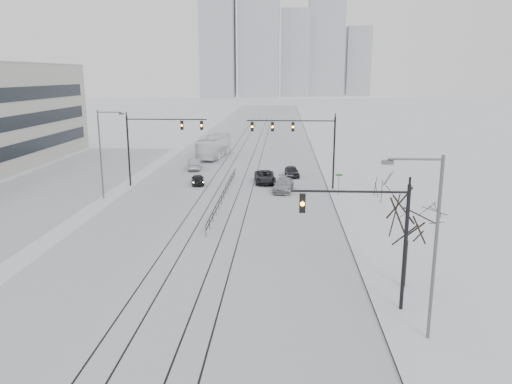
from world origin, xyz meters
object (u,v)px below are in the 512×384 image
(box_truck, at_px, (214,147))
(sedan_nb_front, at_px, (265,177))
(bare_tree, at_px, (408,216))
(sedan_sb_inner, at_px, (198,179))
(sedan_sb_outer, at_px, (195,164))
(traffic_mast_near, at_px, (375,230))
(sedan_nb_right, at_px, (283,185))
(sedan_nb_far, at_px, (292,171))

(box_truck, bearing_deg, sedan_nb_front, 121.48)
(bare_tree, relative_size, sedan_sb_inner, 1.70)
(bare_tree, relative_size, sedan_sb_outer, 1.32)
(traffic_mast_near, bearing_deg, bare_tree, 51.24)
(sedan_sb_outer, distance_m, sedan_nb_front, 12.61)
(sedan_nb_right, relative_size, box_truck, 0.41)
(traffic_mast_near, distance_m, sedan_nb_right, 28.77)
(sedan_sb_inner, height_order, sedan_nb_right, sedan_nb_right)
(bare_tree, relative_size, sedan_nb_front, 1.21)
(bare_tree, distance_m, box_truck, 51.00)
(traffic_mast_near, relative_size, box_truck, 0.60)
(bare_tree, xyz_separation_m, sedan_nb_far, (-6.10, 33.22, -3.83))
(sedan_nb_front, bearing_deg, traffic_mast_near, -83.40)
(sedan_sb_inner, relative_size, sedan_sb_outer, 0.78)
(sedan_sb_inner, xyz_separation_m, sedan_nb_front, (7.73, 1.33, 0.09))
(sedan_nb_right, height_order, sedan_nb_far, sedan_nb_right)
(bare_tree, bearing_deg, sedan_nb_right, 105.92)
(bare_tree, height_order, box_truck, bare_tree)
(traffic_mast_near, xyz_separation_m, sedan_nb_right, (-4.75, 28.11, -3.86))
(box_truck, bearing_deg, bare_tree, 117.18)
(traffic_mast_near, relative_size, sedan_sb_inner, 1.95)
(traffic_mast_near, height_order, sedan_nb_front, traffic_mast_near)
(sedan_sb_outer, bearing_deg, sedan_nb_right, 128.58)
(traffic_mast_near, distance_m, box_truck, 53.07)
(traffic_mast_near, height_order, bare_tree, traffic_mast_near)
(sedan_sb_inner, height_order, sedan_sb_outer, sedan_sb_outer)
(sedan_sb_inner, relative_size, sedan_nb_far, 0.93)
(bare_tree, relative_size, sedan_nb_far, 1.58)
(sedan_sb_inner, bearing_deg, sedan_nb_right, 152.39)
(sedan_sb_outer, xyz_separation_m, box_truck, (1.23, 10.29, 0.88))
(sedan_nb_right, bearing_deg, sedan_sb_inner, 170.71)
(sedan_nb_front, distance_m, sedan_nb_right, 4.76)
(box_truck, bearing_deg, sedan_nb_far, 135.66)
(sedan_nb_front, height_order, box_truck, box_truck)
(sedan_nb_front, bearing_deg, sedan_sb_inner, -175.71)
(traffic_mast_near, bearing_deg, box_truck, 106.87)
(traffic_mast_near, relative_size, sedan_nb_front, 1.39)
(sedan_nb_front, xyz_separation_m, box_truck, (-8.47, 18.36, 0.93))
(sedan_nb_right, distance_m, box_truck, 24.99)
(traffic_mast_near, relative_size, sedan_nb_far, 1.81)
(sedan_sb_outer, distance_m, box_truck, 10.40)
(sedan_nb_front, xyz_separation_m, sedan_nb_right, (2.17, -4.24, 0.00))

